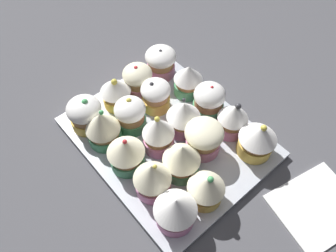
{
  "coord_description": "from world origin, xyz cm",
  "views": [
    {
      "loc": [
        25.73,
        -22.13,
        52.05
      ],
      "look_at": [
        0.0,
        0.0,
        4.2
      ],
      "focal_mm": 35.14,
      "sensor_mm": 36.0,
      "label": 1
    }
  ],
  "objects": [
    {
      "name": "ground_plane",
      "position": [
        0.0,
        0.0,
        -1.5
      ],
      "size": [
        180.0,
        180.0,
        3.0
      ],
      "primitive_type": "cube",
      "color": "#4C4C51"
    },
    {
      "name": "baking_tray",
      "position": [
        0.0,
        0.0,
        0.6
      ],
      "size": [
        34.47,
        28.24,
        1.2
      ],
      "color": "silver",
      "rests_on": "ground_plane"
    },
    {
      "name": "cupcake_0",
      "position": [
        -11.71,
        -9.83,
        4.64
      ],
      "size": [
        6.33,
        6.33,
        7.09
      ],
      "color": "#EFC651",
      "rests_on": "baking_tray"
    },
    {
      "name": "cupcake_1",
      "position": [
        -6.76,
        -9.27,
        5.01
      ],
      "size": [
        6.19,
        6.19,
        7.81
      ],
      "color": "#4C9E6B",
      "rests_on": "baking_tray"
    },
    {
      "name": "cupcake_2",
      "position": [
        0.5,
        -9.19,
        4.91
      ],
      "size": [
        6.4,
        6.4,
        7.4
      ],
      "color": "#4C9E6B",
      "rests_on": "baking_tray"
    },
    {
      "name": "cupcake_3",
      "position": [
        6.51,
        -8.86,
        5.26
      ],
      "size": [
        6.18,
        6.18,
        8.07
      ],
      "color": "pink",
      "rests_on": "baking_tray"
    },
    {
      "name": "cupcake_4",
      "position": [
        12.75,
        -9.52,
        5.07
      ],
      "size": [
        6.68,
        6.68,
        7.36
      ],
      "color": "pink",
      "rests_on": "baking_tray"
    },
    {
      "name": "cupcake_5",
      "position": [
        -12.25,
        -2.62,
        4.88
      ],
      "size": [
        5.91,
        5.91,
        7.32
      ],
      "color": "#EFC651",
      "rests_on": "baking_tray"
    },
    {
      "name": "cupcake_6",
      "position": [
        -6.05,
        -3.74,
        4.78
      ],
      "size": [
        5.7,
        5.7,
        7.29
      ],
      "color": "#4C9E6B",
      "rests_on": "baking_tray"
    },
    {
      "name": "cupcake_7",
      "position": [
        0.73,
        -2.81,
        5.39
      ],
      "size": [
        5.62,
        5.62,
        8.58
      ],
      "color": "pink",
      "rests_on": "baking_tray"
    },
    {
      "name": "cupcake_8",
      "position": [
        6.97,
        -3.07,
        5.13
      ],
      "size": [
        6.35,
        6.35,
        7.62
      ],
      "color": "#4C9E6B",
      "rests_on": "baking_tray"
    },
    {
      "name": "cupcake_9",
      "position": [
        13.12,
        -3.43,
        4.68
      ],
      "size": [
        6.05,
        6.05,
        7.0
      ],
      "color": "#EFC651",
      "rests_on": "baking_tray"
    },
    {
      "name": "cupcake_10",
      "position": [
        -12.23,
        2.67,
        4.6
      ],
      "size": [
        5.87,
        5.87,
        6.8
      ],
      "color": "pink",
      "rests_on": "baking_tray"
    },
    {
      "name": "cupcake_11",
      "position": [
        -6.85,
        2.81,
        4.5
      ],
      "size": [
        5.7,
        5.7,
        6.68
      ],
      "color": "#EFC651",
      "rests_on": "baking_tray"
    },
    {
      "name": "cupcake_12",
      "position": [
        0.72,
        3.04,
        5.15
      ],
      "size": [
        6.17,
        6.17,
        7.75
      ],
      "color": "pink",
      "rests_on": "baking_tray"
    },
    {
      "name": "cupcake_13",
      "position": [
        6.14,
        2.82,
        4.69
      ],
      "size": [
        6.77,
        6.77,
        6.62
      ],
      "color": "pink",
      "rests_on": "baking_tray"
    },
    {
      "name": "cupcake_14",
      "position": [
        -13.12,
        9.32,
        4.6
      ],
      "size": [
        6.39,
        6.39,
        6.68
      ],
      "color": "pink",
      "rests_on": "baking_tray"
    },
    {
      "name": "cupcake_15",
      "position": [
        -5.59,
        10.01,
        4.79
      ],
      "size": [
        5.69,
        5.69,
        7.06
      ],
      "color": "#4C9E6B",
      "rests_on": "baking_tray"
    },
    {
      "name": "cupcake_16",
      "position": [
        0.73,
        9.48,
        4.68
      ],
      "size": [
        5.95,
        5.95,
        7.14
      ],
      "color": "#4C9E6B",
      "rests_on": "baking_tray"
    },
    {
      "name": "cupcake_17",
      "position": [
        6.63,
        9.61,
        4.73
      ],
      "size": [
        5.54,
        5.54,
        7.34
      ],
      "color": "pink",
      "rests_on": "baking_tray"
    },
    {
      "name": "cupcake_18",
      "position": [
        12.43,
        9.54,
        4.78
      ],
      "size": [
        6.59,
        6.59,
        7.28
      ],
      "color": "#EFC651",
      "rests_on": "baking_tray"
    },
    {
      "name": "napkin",
      "position": [
        26.35,
        9.94,
        0.3
      ],
      "size": [
        14.3,
        15.9,
        0.6
      ],
      "primitive_type": "cube",
      "rotation": [
        0.0,
        0.0,
        -0.21
      ],
      "color": "white",
      "rests_on": "ground_plane"
    }
  ]
}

